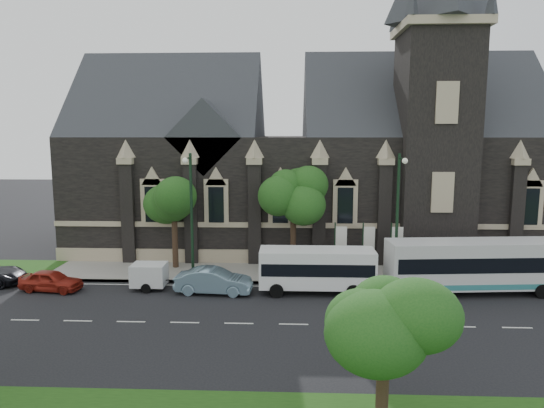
{
  "coord_description": "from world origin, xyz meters",
  "views": [
    {
      "loc": [
        2.82,
        -25.13,
        10.38
      ],
      "look_at": [
        1.58,
        6.0,
        5.75
      ],
      "focal_mm": 31.89,
      "sensor_mm": 36.0,
      "label": 1
    }
  ],
  "objects_px": {
    "street_lamp_near": "(398,212)",
    "street_lamp_mid": "(191,210)",
    "car_far_red": "(51,281)",
    "tour_coach": "(479,265)",
    "shuttle_bus": "(317,268)",
    "sedan": "(214,281)",
    "banner_flag_left": "(339,244)",
    "tree_walk_right": "(296,194)",
    "box_trailer": "(149,275)",
    "banner_flag_center": "(367,245)",
    "banner_flag_right": "(395,245)",
    "tree_walk_left": "(177,195)",
    "tree_park_east": "(390,304)"
  },
  "relations": [
    {
      "from": "street_lamp_near",
      "to": "street_lamp_mid",
      "type": "bearing_deg",
      "value": 180.0
    },
    {
      "from": "street_lamp_near",
      "to": "car_far_red",
      "type": "bearing_deg",
      "value": -174.9
    },
    {
      "from": "street_lamp_near",
      "to": "tour_coach",
      "type": "distance_m",
      "value": 6.14
    },
    {
      "from": "shuttle_bus",
      "to": "sedan",
      "type": "bearing_deg",
      "value": -176.43
    },
    {
      "from": "banner_flag_left",
      "to": "car_far_red",
      "type": "height_order",
      "value": "banner_flag_left"
    },
    {
      "from": "tree_walk_right",
      "to": "car_far_red",
      "type": "xyz_separation_m",
      "value": [
        -16.21,
        -5.67,
        -5.12
      ]
    },
    {
      "from": "shuttle_bus",
      "to": "street_lamp_mid",
      "type": "bearing_deg",
      "value": 168.88
    },
    {
      "from": "box_trailer",
      "to": "banner_flag_center",
      "type": "bearing_deg",
      "value": 12.15
    },
    {
      "from": "banner_flag_right",
      "to": "tour_coach",
      "type": "height_order",
      "value": "banner_flag_right"
    },
    {
      "from": "tree_walk_right",
      "to": "banner_flag_right",
      "type": "xyz_separation_m",
      "value": [
        7.08,
        -1.71,
        -3.43
      ]
    },
    {
      "from": "street_lamp_near",
      "to": "banner_flag_left",
      "type": "height_order",
      "value": "street_lamp_near"
    },
    {
      "from": "tree_walk_left",
      "to": "car_far_red",
      "type": "xyz_separation_m",
      "value": [
        -7.2,
        -5.66,
        -5.04
      ]
    },
    {
      "from": "sedan",
      "to": "street_lamp_mid",
      "type": "bearing_deg",
      "value": 45.06
    },
    {
      "from": "box_trailer",
      "to": "street_lamp_mid",
      "type": "bearing_deg",
      "value": 28.39
    },
    {
      "from": "street_lamp_near",
      "to": "box_trailer",
      "type": "xyz_separation_m",
      "value": [
        -16.61,
        -1.44,
        -4.13
      ]
    },
    {
      "from": "banner_flag_left",
      "to": "banner_flag_right",
      "type": "bearing_deg",
      "value": 0.0
    },
    {
      "from": "tree_walk_left",
      "to": "tour_coach",
      "type": "distance_m",
      "value": 21.76
    },
    {
      "from": "street_lamp_mid",
      "to": "box_trailer",
      "type": "xyz_separation_m",
      "value": [
        -2.61,
        -1.44,
        -4.13
      ]
    },
    {
      "from": "box_trailer",
      "to": "car_far_red",
      "type": "distance_m",
      "value": 6.43
    },
    {
      "from": "tree_walk_right",
      "to": "shuttle_bus",
      "type": "height_order",
      "value": "tree_walk_right"
    },
    {
      "from": "box_trailer",
      "to": "sedan",
      "type": "height_order",
      "value": "box_trailer"
    },
    {
      "from": "tree_walk_left",
      "to": "sedan",
      "type": "distance_m",
      "value": 8.36
    },
    {
      "from": "banner_flag_left",
      "to": "street_lamp_mid",
      "type": "bearing_deg",
      "value": -169.5
    },
    {
      "from": "tree_park_east",
      "to": "tour_coach",
      "type": "relative_size",
      "value": 0.52
    },
    {
      "from": "tree_walk_right",
      "to": "car_far_red",
      "type": "bearing_deg",
      "value": -160.72
    },
    {
      "from": "tree_walk_left",
      "to": "box_trailer",
      "type": "relative_size",
      "value": 2.36
    },
    {
      "from": "banner_flag_right",
      "to": "tree_park_east",
      "type": "bearing_deg",
      "value": -102.65
    },
    {
      "from": "street_lamp_near",
      "to": "banner_flag_center",
      "type": "height_order",
      "value": "street_lamp_near"
    },
    {
      "from": "banner_flag_left",
      "to": "sedan",
      "type": "relative_size",
      "value": 0.8
    },
    {
      "from": "tree_walk_left",
      "to": "banner_flag_left",
      "type": "xyz_separation_m",
      "value": [
        12.08,
        -1.7,
        -3.35
      ]
    },
    {
      "from": "shuttle_bus",
      "to": "box_trailer",
      "type": "distance_m",
      "value": 11.19
    },
    {
      "from": "banner_flag_center",
      "to": "sedan",
      "type": "relative_size",
      "value": 0.8
    },
    {
      "from": "banner_flag_center",
      "to": "box_trailer",
      "type": "height_order",
      "value": "banner_flag_center"
    },
    {
      "from": "banner_flag_left",
      "to": "box_trailer",
      "type": "distance_m",
      "value": 13.4
    },
    {
      "from": "shuttle_bus",
      "to": "tree_walk_left",
      "type": "bearing_deg",
      "value": 152.89
    },
    {
      "from": "tree_park_east",
      "to": "tour_coach",
      "type": "distance_m",
      "value": 17.71
    },
    {
      "from": "tree_walk_right",
      "to": "street_lamp_near",
      "type": "xyz_separation_m",
      "value": [
        6.79,
        -3.62,
        -0.71
      ]
    },
    {
      "from": "box_trailer",
      "to": "shuttle_bus",
      "type": "bearing_deg",
      "value": -1.64
    },
    {
      "from": "shuttle_bus",
      "to": "box_trailer",
      "type": "xyz_separation_m",
      "value": [
        -11.16,
        0.22,
        -0.68
      ]
    },
    {
      "from": "sedan",
      "to": "car_far_red",
      "type": "relative_size",
      "value": 1.22
    },
    {
      "from": "tree_walk_left",
      "to": "tour_coach",
      "type": "xyz_separation_m",
      "value": [
        20.84,
        -4.95,
        -3.85
      ]
    },
    {
      "from": "street_lamp_mid",
      "to": "tree_park_east",
      "type": "bearing_deg",
      "value": -58.21
    },
    {
      "from": "tour_coach",
      "to": "box_trailer",
      "type": "height_order",
      "value": "tour_coach"
    },
    {
      "from": "banner_flag_left",
      "to": "box_trailer",
      "type": "relative_size",
      "value": 1.24
    },
    {
      "from": "shuttle_bus",
      "to": "car_far_red",
      "type": "distance_m",
      "value": 17.59
    },
    {
      "from": "street_lamp_mid",
      "to": "tour_coach",
      "type": "height_order",
      "value": "street_lamp_mid"
    },
    {
      "from": "banner_flag_left",
      "to": "banner_flag_right",
      "type": "xyz_separation_m",
      "value": [
        4.0,
        0.0,
        0.0
      ]
    },
    {
      "from": "tree_park_east",
      "to": "tour_coach",
      "type": "xyz_separation_m",
      "value": [
        8.87,
        15.08,
        -2.73
      ]
    },
    {
      "from": "tree_walk_left",
      "to": "banner_flag_right",
      "type": "xyz_separation_m",
      "value": [
        16.08,
        -1.7,
        -3.35
      ]
    },
    {
      "from": "tree_walk_left",
      "to": "banner_flag_right",
      "type": "relative_size",
      "value": 1.91
    }
  ]
}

